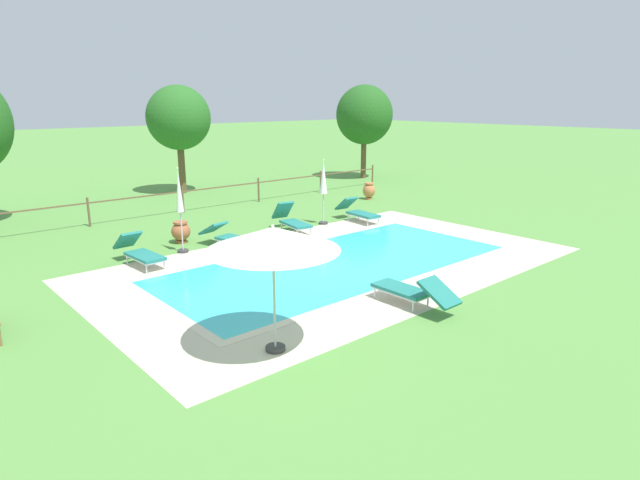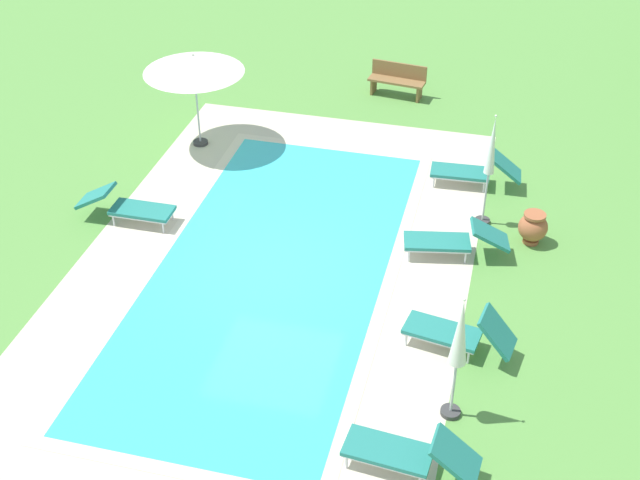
{
  "view_description": "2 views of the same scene",
  "coord_description": "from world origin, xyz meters",
  "px_view_note": "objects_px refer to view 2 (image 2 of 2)",
  "views": [
    {
      "loc": [
        -9.65,
        -10.3,
        4.39
      ],
      "look_at": [
        -0.18,
        0.5,
        0.6
      ],
      "focal_mm": 30.0,
      "sensor_mm": 36.0,
      "label": 1
    },
    {
      "loc": [
        12.62,
        4.16,
        10.06
      ],
      "look_at": [
        0.03,
        0.98,
        0.91
      ],
      "focal_mm": 48.07,
      "sensor_mm": 36.0,
      "label": 2
    }
  ],
  "objects_px": {
    "patio_umbrella_open_foreground": "(193,64)",
    "patio_umbrella_closed_row_mid_west": "(491,157)",
    "sun_lounger_north_far": "(452,240)",
    "patio_umbrella_closed_row_west": "(459,340)",
    "wooden_bench_lawn_side": "(397,79)",
    "sun_lounger_north_end": "(129,206)",
    "sun_lounger_north_mid": "(473,171)",
    "sun_lounger_north_near_steps": "(458,332)",
    "terracotta_urn_by_tree": "(533,227)",
    "sun_lounger_south_near_corner": "(407,453)"
  },
  "relations": [
    {
      "from": "sun_lounger_north_near_steps",
      "to": "terracotta_urn_by_tree",
      "type": "height_order",
      "value": "sun_lounger_north_near_steps"
    },
    {
      "from": "sun_lounger_north_end",
      "to": "sun_lounger_north_far",
      "type": "bearing_deg",
      "value": 93.69
    },
    {
      "from": "sun_lounger_north_near_steps",
      "to": "patio_umbrella_open_foreground",
      "type": "bearing_deg",
      "value": -130.23
    },
    {
      "from": "wooden_bench_lawn_side",
      "to": "patio_umbrella_closed_row_west",
      "type": "bearing_deg",
      "value": 14.19
    },
    {
      "from": "sun_lounger_north_far",
      "to": "patio_umbrella_closed_row_west",
      "type": "height_order",
      "value": "patio_umbrella_closed_row_west"
    },
    {
      "from": "sun_lounger_north_end",
      "to": "wooden_bench_lawn_side",
      "type": "relative_size",
      "value": 1.33
    },
    {
      "from": "sun_lounger_north_near_steps",
      "to": "patio_umbrella_closed_row_mid_west",
      "type": "distance_m",
      "value": 4.23
    },
    {
      "from": "sun_lounger_north_near_steps",
      "to": "sun_lounger_north_far",
      "type": "xyz_separation_m",
      "value": [
        -2.74,
        -0.43,
        -0.03
      ]
    },
    {
      "from": "sun_lounger_north_mid",
      "to": "wooden_bench_lawn_side",
      "type": "bearing_deg",
      "value": -149.58
    },
    {
      "from": "wooden_bench_lawn_side",
      "to": "patio_umbrella_closed_row_mid_west",
      "type": "bearing_deg",
      "value": 26.57
    },
    {
      "from": "sun_lounger_north_far",
      "to": "patio_umbrella_closed_row_west",
      "type": "distance_m",
      "value": 4.46
    },
    {
      "from": "sun_lounger_north_near_steps",
      "to": "sun_lounger_north_end",
      "type": "relative_size",
      "value": 0.95
    },
    {
      "from": "sun_lounger_north_mid",
      "to": "sun_lounger_north_far",
      "type": "relative_size",
      "value": 0.95
    },
    {
      "from": "sun_lounger_north_far",
      "to": "sun_lounger_south_near_corner",
      "type": "bearing_deg",
      "value": 0.21
    },
    {
      "from": "sun_lounger_north_mid",
      "to": "sun_lounger_south_near_corner",
      "type": "relative_size",
      "value": 0.99
    },
    {
      "from": "sun_lounger_north_near_steps",
      "to": "wooden_bench_lawn_side",
      "type": "bearing_deg",
      "value": -164.19
    },
    {
      "from": "sun_lounger_north_far",
      "to": "patio_umbrella_open_foreground",
      "type": "bearing_deg",
      "value": -115.5
    },
    {
      "from": "sun_lounger_north_far",
      "to": "patio_umbrella_open_foreground",
      "type": "xyz_separation_m",
      "value": [
        -3.08,
        -6.46,
        1.72
      ]
    },
    {
      "from": "patio_umbrella_open_foreground",
      "to": "wooden_bench_lawn_side",
      "type": "relative_size",
      "value": 1.52
    },
    {
      "from": "terracotta_urn_by_tree",
      "to": "patio_umbrella_closed_row_mid_west",
      "type": "bearing_deg",
      "value": -114.94
    },
    {
      "from": "sun_lounger_north_near_steps",
      "to": "sun_lounger_south_near_corner",
      "type": "bearing_deg",
      "value": -8.22
    },
    {
      "from": "sun_lounger_north_mid",
      "to": "sun_lounger_north_far",
      "type": "distance_m",
      "value": 2.77
    },
    {
      "from": "sun_lounger_north_far",
      "to": "sun_lounger_north_end",
      "type": "xyz_separation_m",
      "value": [
        0.43,
        -6.7,
        0.0
      ]
    },
    {
      "from": "sun_lounger_north_mid",
      "to": "sun_lounger_north_near_steps",
      "type": "bearing_deg",
      "value": 3.1
    },
    {
      "from": "sun_lounger_south_near_corner",
      "to": "wooden_bench_lawn_side",
      "type": "relative_size",
      "value": 1.32
    },
    {
      "from": "terracotta_urn_by_tree",
      "to": "sun_lounger_north_mid",
      "type": "bearing_deg",
      "value": -144.28
    },
    {
      "from": "sun_lounger_north_end",
      "to": "wooden_bench_lawn_side",
      "type": "xyz_separation_m",
      "value": [
        -7.36,
        4.39,
        0.11
      ]
    },
    {
      "from": "sun_lounger_north_mid",
      "to": "patio_umbrella_closed_row_mid_west",
      "type": "distance_m",
      "value": 1.93
    },
    {
      "from": "sun_lounger_north_far",
      "to": "sun_lounger_south_near_corner",
      "type": "distance_m",
      "value": 5.55
    },
    {
      "from": "sun_lounger_south_near_corner",
      "to": "terracotta_urn_by_tree",
      "type": "relative_size",
      "value": 2.97
    },
    {
      "from": "sun_lounger_north_far",
      "to": "patio_umbrella_closed_row_west",
      "type": "xyz_separation_m",
      "value": [
        4.27,
        0.52,
        1.2
      ]
    },
    {
      "from": "patio_umbrella_open_foreground",
      "to": "patio_umbrella_closed_row_west",
      "type": "xyz_separation_m",
      "value": [
        7.35,
        6.98,
        -0.52
      ]
    },
    {
      "from": "patio_umbrella_open_foreground",
      "to": "patio_umbrella_closed_row_mid_west",
      "type": "xyz_separation_m",
      "value": [
        1.77,
        6.95,
        -0.49
      ]
    },
    {
      "from": "sun_lounger_north_mid",
      "to": "wooden_bench_lawn_side",
      "type": "distance_m",
      "value": 4.82
    },
    {
      "from": "terracotta_urn_by_tree",
      "to": "sun_lounger_north_end",
      "type": "bearing_deg",
      "value": -81.21
    },
    {
      "from": "sun_lounger_north_mid",
      "to": "sun_lounger_north_far",
      "type": "xyz_separation_m",
      "value": [
        2.77,
        -0.13,
        -0.02
      ]
    },
    {
      "from": "wooden_bench_lawn_side",
      "to": "terracotta_urn_by_tree",
      "type": "relative_size",
      "value": 2.25
    },
    {
      "from": "patio_umbrella_closed_row_mid_west",
      "to": "terracotta_urn_by_tree",
      "type": "relative_size",
      "value": 3.67
    },
    {
      "from": "patio_umbrella_closed_row_west",
      "to": "wooden_bench_lawn_side",
      "type": "distance_m",
      "value": 11.6
    },
    {
      "from": "sun_lounger_north_mid",
      "to": "patio_umbrella_closed_row_west",
      "type": "distance_m",
      "value": 7.15
    },
    {
      "from": "sun_lounger_north_near_steps",
      "to": "sun_lounger_south_near_corner",
      "type": "distance_m",
      "value": 2.84
    },
    {
      "from": "patio_umbrella_closed_row_west",
      "to": "patio_umbrella_closed_row_mid_west",
      "type": "height_order",
      "value": "patio_umbrella_closed_row_mid_west"
    },
    {
      "from": "terracotta_urn_by_tree",
      "to": "wooden_bench_lawn_side",
      "type": "bearing_deg",
      "value": -147.83
    },
    {
      "from": "patio_umbrella_open_foreground",
      "to": "patio_umbrella_closed_row_mid_west",
      "type": "distance_m",
      "value": 7.19
    },
    {
      "from": "sun_lounger_north_near_steps",
      "to": "patio_umbrella_open_foreground",
      "type": "relative_size",
      "value": 0.84
    },
    {
      "from": "sun_lounger_north_far",
      "to": "wooden_bench_lawn_side",
      "type": "xyz_separation_m",
      "value": [
        -6.93,
        -2.31,
        0.11
      ]
    },
    {
      "from": "sun_lounger_south_near_corner",
      "to": "patio_umbrella_closed_row_mid_west",
      "type": "height_order",
      "value": "patio_umbrella_closed_row_mid_west"
    },
    {
      "from": "wooden_bench_lawn_side",
      "to": "terracotta_urn_by_tree",
      "type": "xyz_separation_m",
      "value": [
        6.09,
        3.83,
        -0.1
      ]
    },
    {
      "from": "sun_lounger_north_mid",
      "to": "patio_umbrella_closed_row_west",
      "type": "height_order",
      "value": "patio_umbrella_closed_row_west"
    },
    {
      "from": "sun_lounger_north_end",
      "to": "wooden_bench_lawn_side",
      "type": "distance_m",
      "value": 8.57
    }
  ]
}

